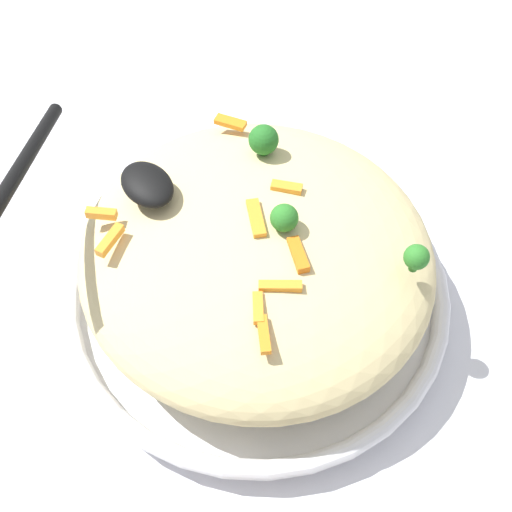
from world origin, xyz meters
The scene contains 16 objects.
ground_plane centered at (0.00, 0.00, 0.00)m, with size 2.40×2.40×0.00m, color silver.
serving_bowl centered at (0.00, 0.00, 0.02)m, with size 0.37×0.37×0.04m.
pasta_mound centered at (0.00, 0.00, 0.08)m, with size 0.32×0.31×0.10m, color #DBC689.
carrot_piece_0 centered at (-0.05, -0.01, 0.13)m, with size 0.03×0.01×0.01m, color orange.
carrot_piece_1 centered at (-0.06, 0.02, 0.13)m, with size 0.03×0.01×0.01m, color orange.
carrot_piece_2 centered at (0.11, -0.05, 0.12)m, with size 0.03×0.01×0.01m, color orange.
carrot_piece_3 centered at (-0.09, 0.06, 0.12)m, with size 0.03×0.01×0.01m, color orange.
carrot_piece_4 centered at (0.00, 0.00, 0.13)m, with size 0.04×0.01×0.01m, color orange.
carrot_piece_5 centered at (0.01, -0.04, 0.13)m, with size 0.03×0.01×0.01m, color orange.
carrot_piece_6 centered at (0.06, 0.11, 0.12)m, with size 0.03×0.01×0.01m, color orange.
carrot_piece_7 centered at (-0.07, 0.05, 0.12)m, with size 0.03×0.01×0.01m, color orange.
carrot_piece_8 centered at (0.09, 0.10, 0.12)m, with size 0.03×0.01×0.01m, color orange.
broccoli_floret_0 centered at (-0.02, -0.01, 0.14)m, with size 0.02×0.02×0.03m.
broccoli_floret_1 centered at (-0.11, -0.07, 0.14)m, with size 0.02×0.02×0.03m.
broccoli_floret_2 centered at (0.06, -0.06, 0.14)m, with size 0.03×0.03×0.03m.
serving_spoon centered at (0.10, 0.09, 0.15)m, with size 0.16×0.16×0.08m.
Camera 1 is at (-0.27, 0.20, 0.55)m, focal length 45.49 mm.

